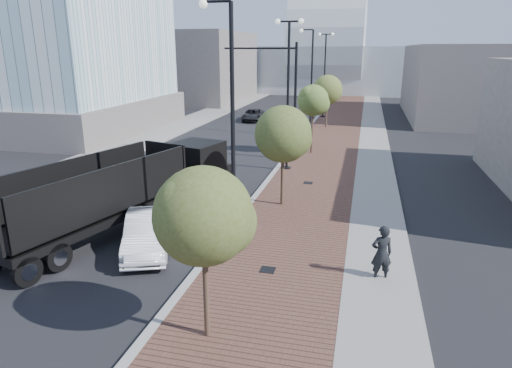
% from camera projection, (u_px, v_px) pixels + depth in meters
% --- Properties ---
extents(sidewalk, '(7.00, 140.00, 0.12)m').
position_uv_depth(sidewalk, '(346.00, 127.00, 45.23)').
color(sidewalk, '#4C2D23').
rests_on(sidewalk, ground).
extents(concrete_strip, '(2.40, 140.00, 0.13)m').
position_uv_depth(concrete_strip, '(373.00, 128.00, 44.62)').
color(concrete_strip, slate).
rests_on(concrete_strip, ground).
extents(curb, '(0.30, 140.00, 0.14)m').
position_uv_depth(curb, '(311.00, 125.00, 46.02)').
color(curb, gray).
rests_on(curb, ground).
extents(west_sidewalk, '(4.00, 140.00, 0.12)m').
position_uv_depth(west_sidewalk, '(192.00, 121.00, 48.97)').
color(west_sidewalk, slate).
rests_on(west_sidewalk, ground).
extents(dump_truck, '(5.73, 13.47, 3.25)m').
position_uv_depth(dump_truck, '(155.00, 185.00, 21.25)').
color(dump_truck, black).
rests_on(dump_truck, ground).
extents(white_sedan, '(3.13, 4.75, 1.48)m').
position_uv_depth(white_sedan, '(148.00, 232.00, 17.37)').
color(white_sedan, silver).
rests_on(white_sedan, ground).
extents(dark_car_mid, '(2.66, 4.78, 1.27)m').
position_uv_depth(dark_car_mid, '(253.00, 115.00, 49.10)').
color(dark_car_mid, black).
rests_on(dark_car_mid, ground).
extents(dark_car_far, '(2.87, 4.71, 1.28)m').
position_uv_depth(dark_car_far, '(278.00, 117.00, 47.58)').
color(dark_car_far, black).
rests_on(dark_car_far, ground).
extents(pedestrian, '(0.83, 0.67, 1.98)m').
position_uv_depth(pedestrian, '(382.00, 254.00, 14.96)').
color(pedestrian, black).
rests_on(pedestrian, ground).
extents(streetlight_1, '(1.44, 0.56, 9.21)m').
position_uv_depth(streetlight_1, '(230.00, 138.00, 16.77)').
color(streetlight_1, black).
rests_on(streetlight_1, ground).
extents(streetlight_2, '(1.72, 0.56, 9.28)m').
position_uv_depth(streetlight_2, '(288.00, 95.00, 27.77)').
color(streetlight_2, black).
rests_on(streetlight_2, ground).
extents(streetlight_3, '(1.44, 0.56, 9.21)m').
position_uv_depth(streetlight_3, '(310.00, 87.00, 39.10)').
color(streetlight_3, black).
rests_on(streetlight_3, ground).
extents(streetlight_4, '(1.72, 0.56, 9.28)m').
position_uv_depth(streetlight_4, '(324.00, 75.00, 50.10)').
color(streetlight_4, black).
rests_on(streetlight_4, ground).
extents(traffic_mast, '(5.09, 0.20, 8.00)m').
position_uv_depth(traffic_mast, '(282.00, 88.00, 30.72)').
color(traffic_mast, black).
rests_on(traffic_mast, ground).
extents(tree_0, '(2.55, 2.53, 4.82)m').
position_uv_depth(tree_0, '(205.00, 216.00, 11.18)').
color(tree_0, '#382619').
rests_on(tree_0, ground).
extents(tree_1, '(2.74, 2.74, 5.02)m').
position_uv_depth(tree_1, '(284.00, 134.00, 21.38)').
color(tree_1, '#382619').
rests_on(tree_1, ground).
extents(tree_2, '(2.34, 2.28, 5.13)m').
position_uv_depth(tree_2, '(314.00, 101.00, 32.45)').
color(tree_2, '#382619').
rests_on(tree_2, ground).
extents(tree_3, '(2.87, 2.87, 5.19)m').
position_uv_depth(tree_3, '(328.00, 90.00, 43.68)').
color(tree_3, '#382619').
rests_on(tree_3, ground).
extents(tower_podium, '(19.00, 19.00, 3.00)m').
position_uv_depth(tower_podium, '(55.00, 114.00, 43.61)').
color(tower_podium, '#645D5A').
rests_on(tower_podium, ground).
extents(convention_center, '(50.00, 30.00, 50.00)m').
position_uv_depth(convention_center, '(330.00, 58.00, 86.63)').
color(convention_center, '#A6AEB0').
rests_on(convention_center, ground).
extents(commercial_block_nw, '(14.00, 20.00, 10.00)m').
position_uv_depth(commercial_block_nw, '(196.00, 67.00, 67.75)').
color(commercial_block_nw, '#605956').
rests_on(commercial_block_nw, ground).
extents(commercial_block_ne, '(12.00, 22.00, 8.00)m').
position_uv_depth(commercial_block_ne, '(465.00, 82.00, 50.56)').
color(commercial_block_ne, '#69615F').
rests_on(commercial_block_ne, ground).
extents(utility_cover_1, '(0.50, 0.50, 0.02)m').
position_uv_depth(utility_cover_1, '(268.00, 270.00, 15.69)').
color(utility_cover_1, black).
rests_on(utility_cover_1, sidewalk).
extents(utility_cover_2, '(0.50, 0.50, 0.02)m').
position_uv_depth(utility_cover_2, '(308.00, 183.00, 25.92)').
color(utility_cover_2, black).
rests_on(utility_cover_2, sidewalk).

